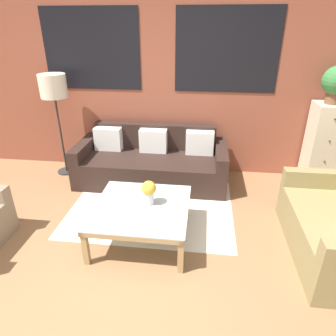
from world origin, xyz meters
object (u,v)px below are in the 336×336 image
at_px(drawer_cabinet, 322,146).
at_px(floor_lamp, 54,90).
at_px(couch_dark, 152,163).
at_px(coffee_table, 141,210).
at_px(flower_vase, 149,191).

bearing_deg(drawer_cabinet, floor_lamp, -178.56).
relative_size(couch_dark, coffee_table, 2.17).
bearing_deg(floor_lamp, drawer_cabinet, 1.44).
height_order(coffee_table, drawer_cabinet, drawer_cabinet).
relative_size(couch_dark, flower_vase, 8.07).
distance_m(coffee_table, drawer_cabinet, 2.75).
height_order(drawer_cabinet, flower_vase, drawer_cabinet).
distance_m(floor_lamp, drawer_cabinet, 3.85).
relative_size(floor_lamp, flower_vase, 5.65).
distance_m(floor_lamp, flower_vase, 2.24).
bearing_deg(flower_vase, drawer_cabinet, 34.22).
distance_m(coffee_table, floor_lamp, 2.30).
xyz_separation_m(coffee_table, drawer_cabinet, (2.26, 1.55, 0.24)).
xyz_separation_m(couch_dark, floor_lamp, (-1.40, 0.10, 1.00)).
relative_size(couch_dark, floor_lamp, 1.43).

